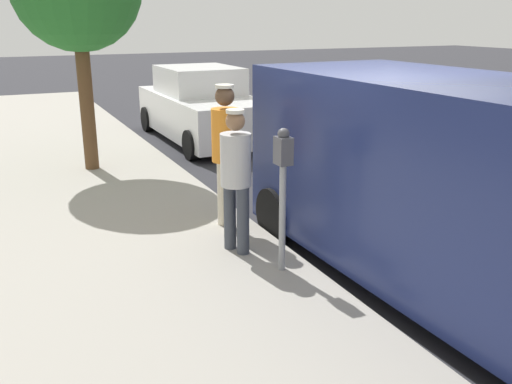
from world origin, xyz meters
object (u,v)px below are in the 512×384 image
pedestrian_in_gray (236,173)px  parked_sedan_behind (202,108)px  parking_meter_near (283,176)px  pedestrian_in_orange (226,147)px  parked_van (463,184)px

pedestrian_in_gray → parked_sedan_behind: bearing=-106.7°
parking_meter_near → parked_sedan_behind: 7.49m
parking_meter_near → pedestrian_in_orange: 1.43m
pedestrian_in_orange → parked_van: parked_van is taller
parking_meter_near → parked_van: bearing=148.3°
parking_meter_near → pedestrian_in_orange: (0.04, -1.43, 0.01)m
parked_van → pedestrian_in_orange: bearing=-56.7°
parking_meter_near → parked_sedan_behind: size_ratio=0.34×
parked_sedan_behind → pedestrian_in_gray: bearing=73.3°
parking_meter_near → parked_van: parked_van is taller
pedestrian_in_orange → parking_meter_near: bearing=91.8°
parked_van → parked_sedan_behind: bearing=-91.8°
parking_meter_near → parked_sedan_behind: (-1.75, -7.27, -0.43)m
parking_meter_near → parked_sedan_behind: parking_meter_near is taller
parking_meter_near → parked_sedan_behind: bearing=-103.6°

